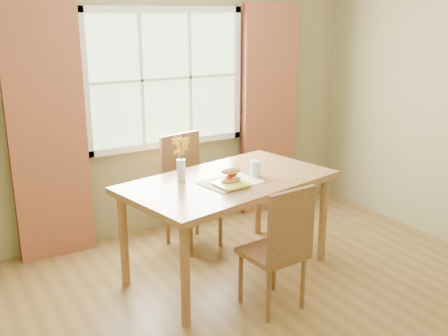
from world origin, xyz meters
name	(u,v)px	position (x,y,z in m)	size (l,w,h in m)	color
room	(284,131)	(0.00, 0.00, 1.35)	(4.24, 3.84, 2.74)	brown
window	(166,79)	(0.00, 1.87, 1.50)	(1.62, 0.06, 1.32)	#B3E0A9
curtain_left	(48,136)	(-1.15, 1.78, 1.10)	(0.65, 0.08, 2.20)	#5E1E16
curtain_right	(269,111)	(1.15, 1.78, 1.10)	(0.65, 0.08, 2.20)	#5E1E16
dining_table	(228,189)	(0.00, 0.71, 0.74)	(1.84, 1.27, 0.82)	olive
chair_near	(280,244)	(0.00, 0.01, 0.53)	(0.43, 0.43, 0.96)	brown
chair_far	(187,185)	(-0.02, 1.42, 0.57)	(0.51, 0.51, 1.04)	brown
placemat	(231,182)	(-0.04, 0.62, 0.82)	(0.45, 0.33, 0.01)	beige
plate	(231,185)	(-0.08, 0.54, 0.83)	(0.24, 0.24, 0.01)	#C2D735
croissant_sandwich	(231,175)	(-0.06, 0.58, 0.90)	(0.18, 0.13, 0.12)	#CC7F45
water_glass	(255,169)	(0.22, 0.67, 0.88)	(0.09, 0.09, 0.13)	silver
flower_vase	(181,153)	(-0.34, 0.87, 1.04)	(0.14, 0.14, 0.36)	silver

